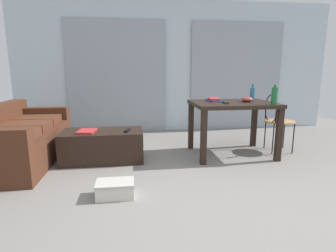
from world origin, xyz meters
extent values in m
plane|color=gray|center=(0.00, 1.23, 0.00)|extent=(7.83, 7.83, 0.00)
cube|color=silver|center=(0.00, 3.26, 1.24)|extent=(6.14, 0.10, 2.48)
cube|color=#99A3AD|center=(-1.18, 3.18, 1.05)|extent=(1.84, 0.03, 2.10)
cube|color=#99A3AD|center=(1.18, 3.18, 1.05)|extent=(1.84, 0.03, 2.10)
cube|color=#4C2819|center=(-2.33, 1.50, 0.21)|extent=(0.83, 1.81, 0.42)
cube|color=#4C2819|center=(-2.33, 2.31, 0.51)|extent=(0.83, 0.20, 0.19)
cube|color=#552D1C|center=(-2.28, 1.97, 0.47)|extent=(0.59, 0.45, 0.10)
cube|color=#552D1C|center=(-2.28, 1.50, 0.47)|extent=(0.59, 0.45, 0.10)
cube|color=#552D1C|center=(-2.28, 1.03, 0.47)|extent=(0.59, 0.45, 0.10)
cube|color=black|center=(-1.30, 1.43, 0.20)|extent=(1.04, 0.53, 0.40)
cube|color=black|center=(0.47, 1.47, 0.72)|extent=(1.10, 0.83, 0.05)
cube|color=black|center=(-0.04, 1.10, 0.35)|extent=(0.07, 0.07, 0.69)
cube|color=black|center=(0.97, 1.10, 0.35)|extent=(0.07, 0.07, 0.69)
cube|color=black|center=(-0.04, 1.83, 0.35)|extent=(0.07, 0.07, 0.69)
cube|color=black|center=(0.97, 1.83, 0.35)|extent=(0.07, 0.07, 0.69)
cylinder|color=#B7844C|center=(1.22, 1.54, 0.44)|extent=(0.42, 0.42, 0.02)
cylinder|color=black|center=(1.36, 1.38, 0.22)|extent=(0.02, 0.02, 0.44)
cylinder|color=black|center=(1.38, 1.67, 0.22)|extent=(0.02, 0.02, 0.44)
cylinder|color=black|center=(1.06, 1.41, 0.22)|extent=(0.02, 0.02, 0.44)
cylinder|color=black|center=(1.09, 1.70, 0.22)|extent=(0.02, 0.02, 0.44)
torus|color=black|center=(1.08, 1.55, 0.63)|extent=(0.06, 0.41, 0.41)
cylinder|color=black|center=(1.06, 1.38, 0.54)|extent=(0.02, 0.02, 0.18)
cylinder|color=black|center=(1.09, 1.73, 0.54)|extent=(0.02, 0.02, 0.18)
cylinder|color=#195B2D|center=(0.88, 1.13, 0.85)|extent=(0.07, 0.07, 0.22)
cylinder|color=#195B2D|center=(0.88, 1.13, 0.98)|extent=(0.03, 0.03, 0.03)
cylinder|color=teal|center=(0.85, 1.71, 0.83)|extent=(0.07, 0.07, 0.18)
cylinder|color=teal|center=(0.85, 1.71, 0.95)|extent=(0.03, 0.03, 0.06)
ellipsoid|color=#9E3833|center=(0.67, 1.47, 0.78)|extent=(0.16, 0.16, 0.07)
cube|color=#33519E|center=(0.25, 1.65, 0.75)|extent=(0.18, 0.30, 0.02)
cube|color=red|center=(0.25, 1.65, 0.78)|extent=(0.19, 0.30, 0.02)
cube|color=#232326|center=(0.31, 1.33, 0.75)|extent=(0.05, 0.15, 0.02)
cube|color=#9EA0A5|center=(0.68, 1.71, 0.75)|extent=(0.04, 0.08, 0.00)
torus|color=#3372B2|center=(0.66, 1.76, 0.75)|extent=(0.03, 0.03, 0.00)
cube|color=#9EA0A5|center=(0.66, 1.70, 0.75)|extent=(0.01, 0.08, 0.00)
torus|color=#3372B2|center=(0.66, 1.77, 0.75)|extent=(0.03, 0.03, 0.00)
cube|color=black|center=(-0.98, 1.37, 0.41)|extent=(0.08, 0.18, 0.02)
cube|color=red|center=(-1.49, 1.39, 0.41)|extent=(0.24, 0.31, 0.02)
cube|color=beige|center=(-1.09, 0.34, 0.06)|extent=(0.34, 0.24, 0.12)
cube|color=beige|center=(-1.09, 0.34, 0.13)|extent=(0.35, 0.24, 0.02)
camera|label=1|loc=(-0.91, -2.07, 1.16)|focal=28.86mm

